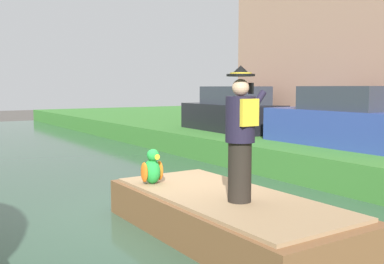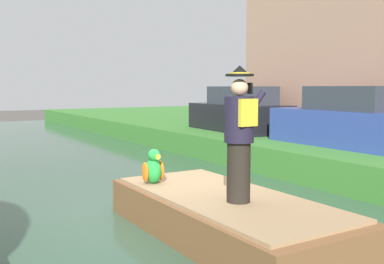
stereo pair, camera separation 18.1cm
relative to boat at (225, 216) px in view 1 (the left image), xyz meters
name	(u,v)px [view 1 (the left image)]	position (x,y,z in m)	size (l,w,h in m)	color
ground_plane	(178,220)	(0.00, 1.32, -0.40)	(80.00, 80.00, 0.00)	#4C4742
canal_water	(178,217)	(0.00, 1.32, -0.35)	(6.83, 48.00, 0.10)	#33513D
boat	(225,216)	(0.00, 0.00, 0.00)	(1.81, 4.21, 0.61)	brown
person_pirate	(241,134)	(-0.06, -0.41, 1.23)	(0.61, 0.42, 1.85)	black
parrot_plush	(152,169)	(-0.53, 1.26, 0.55)	(0.36, 0.34, 0.57)	green
parked_car_blue	(343,120)	(5.56, 2.37, 1.02)	(1.71, 4.00, 1.50)	#2D4293
parked_car_dark	(232,112)	(5.56, 6.95, 1.02)	(1.93, 4.09, 1.50)	black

